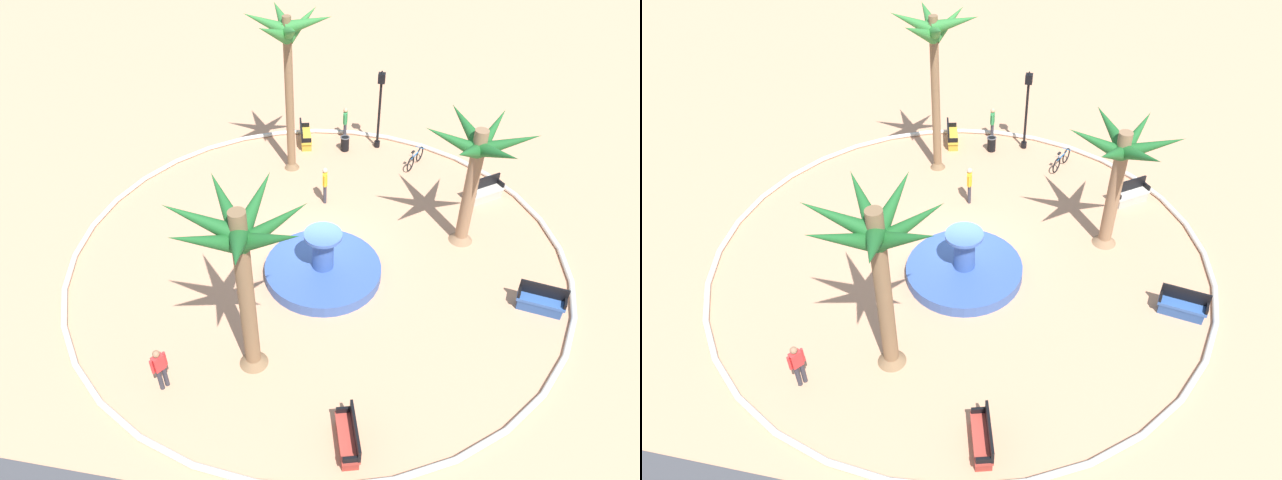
% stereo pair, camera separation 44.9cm
% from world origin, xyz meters
% --- Properties ---
extents(ground_plane, '(80.00, 80.00, 0.00)m').
position_xyz_m(ground_plane, '(0.00, 0.00, 0.00)').
color(ground_plane, tan).
extents(plaza_curb, '(18.73, 18.73, 0.20)m').
position_xyz_m(plaza_curb, '(0.00, 0.00, 0.10)').
color(plaza_curb, silver).
rests_on(plaza_curb, ground).
extents(fountain, '(4.25, 4.25, 1.96)m').
position_xyz_m(fountain, '(-0.35, 1.09, 0.29)').
color(fountain, '#38569E').
rests_on(fountain, ground).
extents(palm_tree_near_fountain, '(3.68, 3.49, 7.20)m').
position_xyz_m(palm_tree_near_fountain, '(2.29, -5.74, 5.65)').
color(palm_tree_near_fountain, brown).
rests_on(palm_tree_near_fountain, ground).
extents(palm_tree_by_curb, '(4.09, 3.91, 5.14)m').
position_xyz_m(palm_tree_by_curb, '(-5.35, -1.82, 3.71)').
color(palm_tree_by_curb, '#8E6B4C').
rests_on(palm_tree_by_curb, ground).
extents(palm_tree_mid_plaza, '(4.03, 4.14, 6.23)m').
position_xyz_m(palm_tree_mid_plaza, '(1.11, 5.39, 4.64)').
color(palm_tree_mid_plaza, brown).
rests_on(palm_tree_mid_plaza, ground).
extents(bench_east, '(0.89, 1.67, 1.00)m').
position_xyz_m(bench_east, '(2.10, -7.94, 0.35)').
color(bench_east, gold).
rests_on(bench_east, ground).
extents(bench_west, '(0.91, 1.68, 1.00)m').
position_xyz_m(bench_west, '(-2.21, 7.73, 0.35)').
color(bench_west, '#B73D33').
rests_on(bench_west, ground).
extents(bench_north, '(1.58, 1.36, 1.00)m').
position_xyz_m(bench_north, '(-6.35, -4.76, 0.35)').
color(bench_north, beige).
rests_on(bench_north, ground).
extents(bench_southeast, '(1.67, 0.79, 1.00)m').
position_xyz_m(bench_southeast, '(-7.97, 1.49, 0.35)').
color(bench_southeast, '#335BA8').
rests_on(bench_southeast, ground).
extents(lamppost, '(0.32, 0.32, 3.91)m').
position_xyz_m(lamppost, '(-1.39, -8.27, 2.29)').
color(lamppost, black).
rests_on(lamppost, ground).
extents(trash_bin, '(0.46, 0.46, 0.73)m').
position_xyz_m(trash_bin, '(0.11, -7.68, 0.39)').
color(trash_bin, black).
rests_on(trash_bin, ground).
extents(bicycle_red_frame, '(0.73, 1.62, 0.94)m').
position_xyz_m(bicycle_red_frame, '(-3.28, -6.89, 0.38)').
color(bicycle_red_frame, black).
rests_on(bicycle_red_frame, ground).
extents(person_cyclist_helmet, '(0.22, 0.53, 1.62)m').
position_xyz_m(person_cyclist_helmet, '(0.27, -8.84, 0.91)').
color(person_cyclist_helmet, '#33333D').
rests_on(person_cyclist_helmet, ground).
extents(person_cyclist_photo, '(0.36, 0.45, 1.65)m').
position_xyz_m(person_cyclist_photo, '(3.52, 6.76, 0.92)').
color(person_cyclist_photo, '#33333D').
rests_on(person_cyclist_photo, ground).
extents(person_pedestrian_stroll, '(0.25, 0.52, 1.69)m').
position_xyz_m(person_pedestrian_stroll, '(0.35, -3.40, 0.95)').
color(person_pedestrian_stroll, '#33333D').
rests_on(person_pedestrian_stroll, ground).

